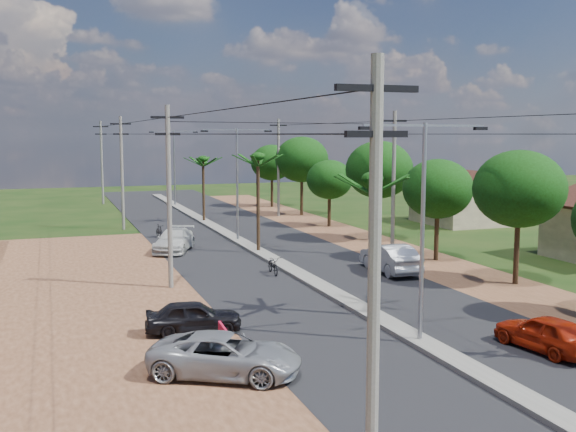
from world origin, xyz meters
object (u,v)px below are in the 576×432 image
(car_parked_silver, at_px, (226,356))
(car_parked_dark, at_px, (194,318))
(car_silver_mid, at_px, (390,259))
(car_red_near, at_px, (545,334))
(roadside_sign, at_px, (223,340))
(car_white_far, at_px, (174,241))

(car_parked_silver, xyz_separation_m, car_parked_dark, (0.00, 4.93, -0.04))
(car_silver_mid, relative_size, car_parked_dark, 1.32)
(car_red_near, relative_size, roadside_sign, 3.09)
(car_parked_dark, bearing_deg, car_red_near, -111.91)
(car_red_near, bearing_deg, roadside_sign, -26.60)
(car_silver_mid, height_order, car_parked_dark, car_silver_mid)
(car_silver_mid, relative_size, roadside_sign, 3.91)
(car_parked_silver, height_order, roadside_sign, car_parked_silver)
(car_parked_dark, distance_m, roadside_sign, 2.81)
(car_red_near, relative_size, car_parked_dark, 1.04)
(car_parked_dark, bearing_deg, car_silver_mid, -51.20)
(car_white_far, distance_m, roadside_sign, 21.12)
(car_parked_dark, bearing_deg, roadside_sign, -163.12)
(car_silver_mid, height_order, roadside_sign, car_silver_mid)
(car_silver_mid, distance_m, car_parked_dark, 14.61)
(car_silver_mid, height_order, car_white_far, car_silver_mid)
(roadside_sign, bearing_deg, car_red_near, -15.67)
(car_red_near, distance_m, roadside_sign, 11.28)
(car_red_near, height_order, car_parked_silver, car_parked_silver)
(car_parked_silver, xyz_separation_m, roadside_sign, (0.45, 2.16, -0.16))
(car_red_near, relative_size, car_silver_mid, 0.79)
(car_white_far, relative_size, roadside_sign, 3.99)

